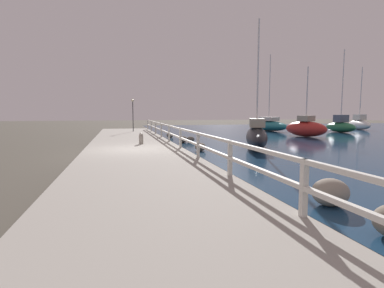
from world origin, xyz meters
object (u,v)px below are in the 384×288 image
Objects in this scene: sailboat_green at (341,126)px; sailboat_white at (359,124)px; mooring_bollard at (141,138)px; sailboat_black at (256,136)px; sailboat_teal at (269,125)px; dock_lamp at (133,108)px; sailboat_red at (306,128)px.

sailboat_white is at bearing 35.12° from sailboat_green.
mooring_bollard is 6.12m from sailboat_black.
sailboat_black is at bearing -12.42° from mooring_bollard.
sailboat_white is at bearing -5.77° from sailboat_teal.
sailboat_red is at bearing -25.71° from dock_lamp.
mooring_bollard is 10.99m from dock_lamp.
sailboat_white reaches higher than mooring_bollard.
mooring_bollard is at bearing -144.60° from sailboat_teal.
sailboat_black is at bearing -121.82° from sailboat_white.
sailboat_red reaches higher than mooring_bollard.
sailboat_red is at bearing -102.37° from sailboat_teal.
sailboat_red is at bearing 63.46° from sailboat_black.
sailboat_white is (11.16, 0.01, 0.05)m from sailboat_teal.
mooring_bollard is 0.11× the size of sailboat_red.
sailboat_red is 9.23m from sailboat_black.
sailboat_teal is at bearing -157.06° from sailboat_white.
dock_lamp is 0.43× the size of sailboat_black.
sailboat_black is (-7.07, -5.94, -0.02)m from sailboat_red.
dock_lamp is at bearing -154.01° from sailboat_white.
sailboat_white is 1.03× the size of sailboat_black.
sailboat_red is (13.04, 4.62, 0.16)m from mooring_bollard.
sailboat_teal is 15.67m from sailboat_black.
dock_lamp is at bearing 179.73° from sailboat_teal.
sailboat_black reaches higher than dock_lamp.
mooring_bollard is at bearing -131.16° from sailboat_white.
sailboat_red is 0.81× the size of sailboat_black.
sailboat_green is 1.15× the size of sailboat_black.
sailboat_black reaches higher than sailboat_red.
mooring_bollard is 0.08× the size of sailboat_green.
sailboat_red is (12.93, -6.23, -1.61)m from dock_lamp.
sailboat_teal reaches higher than mooring_bollard.
sailboat_white is (24.96, 1.36, -1.62)m from dock_lamp.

